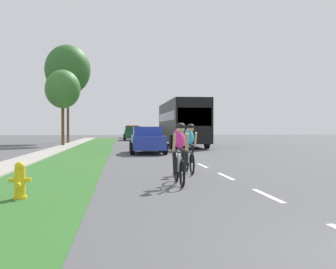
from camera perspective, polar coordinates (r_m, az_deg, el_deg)
name	(u,v)px	position (r m, az deg, el deg)	size (l,w,h in m)	color
ground_plane	(174,153)	(23.89, 0.89, -2.55)	(120.00, 120.00, 0.00)	#4C4C4F
grass_verge	(85,153)	(23.78, -11.59, -2.58)	(2.89, 70.00, 0.01)	#2D6026
sidewalk_concrete	(46,153)	(24.06, -16.76, -2.56)	(1.46, 70.00, 0.10)	#9E998E
lane_markings_center	(167,149)	(27.86, -0.19, -2.05)	(0.12, 54.30, 0.01)	white
fire_hydrant_yellow	(20,181)	(8.90, -20.03, -6.10)	(0.44, 0.38, 0.76)	yellow
cyclist_lead	(179,153)	(10.38, 1.59, -2.61)	(0.42, 1.72, 1.58)	black
cyclist_trailing	(189,148)	(13.09, 3.01, -1.88)	(0.42, 1.72, 1.58)	black
sedan_blue	(147,140)	(23.30, -2.92, -0.75)	(1.98, 4.30, 1.52)	#23389E
bus_black	(182,121)	(32.35, 1.91, 1.87)	(2.78, 11.60, 3.48)	black
pickup_dark_green	(133,133)	(47.79, -4.92, 0.18)	(2.22, 5.10, 1.64)	#194C2D
suv_red	(132,131)	(58.19, -5.06, 0.43)	(2.15, 4.70, 1.79)	red
street_tree_near	(63,89)	(34.06, -14.53, 6.14)	(2.81, 2.81, 6.13)	brown
street_tree_far	(68,70)	(40.38, -13.86, 8.78)	(4.30, 4.30, 9.36)	brown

